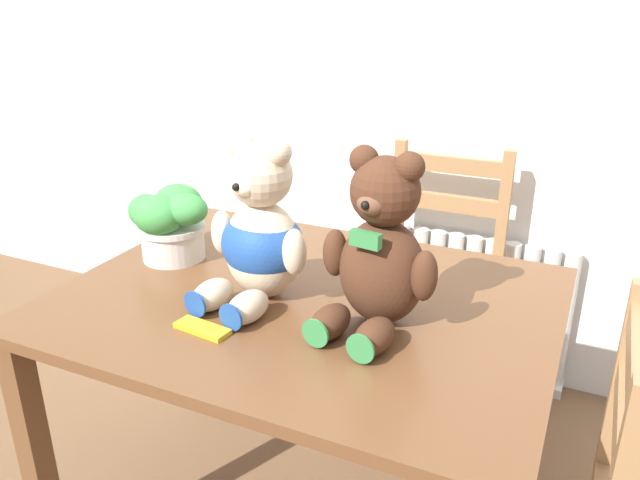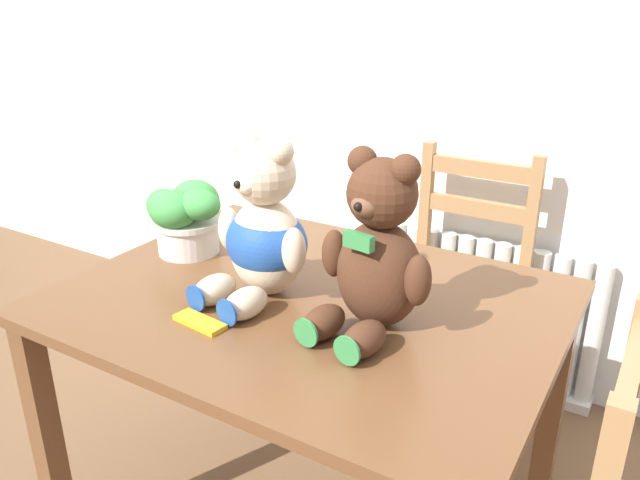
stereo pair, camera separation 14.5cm
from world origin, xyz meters
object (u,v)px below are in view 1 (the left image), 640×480
at_px(wooden_chair_behind, 434,283).
at_px(potted_plant, 170,220).
at_px(chocolate_bar, 202,329).
at_px(teddy_bear_right, 380,252).
at_px(teddy_bear_left, 260,236).

bearing_deg(wooden_chair_behind, potted_plant, 50.91).
bearing_deg(chocolate_bar, potted_plant, 135.39).
xyz_separation_m(potted_plant, chocolate_bar, (0.32, -0.31, -0.11)).
relative_size(wooden_chair_behind, teddy_bear_right, 2.37).
bearing_deg(teddy_bear_right, potted_plant, -0.52).
bearing_deg(wooden_chair_behind, teddy_bear_left, 74.12).
bearing_deg(teddy_bear_right, wooden_chair_behind, -76.22).
height_order(teddy_bear_right, chocolate_bar, teddy_bear_right).
relative_size(teddy_bear_right, potted_plant, 1.58).
xyz_separation_m(wooden_chair_behind, teddy_bear_left, (-0.24, -0.83, 0.45)).
xyz_separation_m(teddy_bear_left, teddy_bear_right, (0.31, -0.00, 0.01)).
bearing_deg(wooden_chair_behind, chocolate_bar, 75.34).
bearing_deg(potted_plant, chocolate_bar, -44.61).
distance_m(wooden_chair_behind, teddy_bear_right, 0.96).
bearing_deg(teddy_bear_right, chocolate_bar, 39.56).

